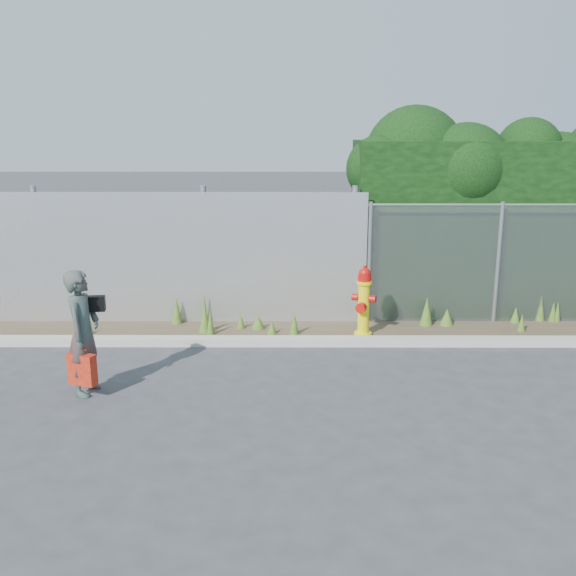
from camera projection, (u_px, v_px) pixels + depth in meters
The scene contains 10 objects.
ground at pixel (312, 393), 8.04m from camera, with size 80.00×80.00×0.00m, color #373739.
curb at pixel (308, 341), 9.77m from camera, with size 16.00×0.22×0.12m, color #A8A398.
weed_strip at pixel (336, 325), 10.44m from camera, with size 16.00×1.29×0.53m.
corrugated_fence at pixel (112, 258), 10.69m from camera, with size 8.50×0.21×2.30m.
chainlink_fence at pixel (561, 263), 10.68m from camera, with size 6.50×0.07×2.05m.
hedge at pixel (548, 200), 11.48m from camera, with size 7.49×2.12×3.62m.
fire_hydrant at pixel (364, 302), 10.07m from camera, with size 0.38×0.34×1.15m.
woman at pixel (83, 333), 7.86m from camera, with size 0.57×0.38×1.57m, color #106B5C.
red_tote_bag at pixel (82, 369), 7.80m from camera, with size 0.35×0.13×0.46m.
black_shoulder_bag at pixel (95, 304), 7.93m from camera, with size 0.25×0.11×0.19m.
Camera 1 is at (-0.27, -7.47, 3.25)m, focal length 40.00 mm.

